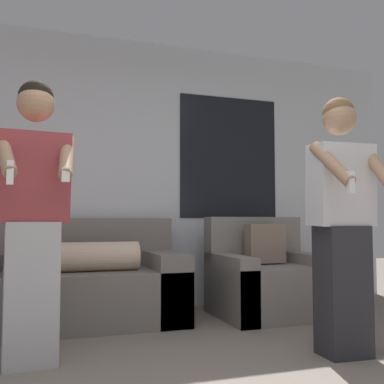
{
  "coord_description": "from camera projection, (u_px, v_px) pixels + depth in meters",
  "views": [
    {
      "loc": [
        -0.75,
        -1.67,
        0.86
      ],
      "look_at": [
        0.15,
        1.03,
        1.05
      ],
      "focal_mm": 42.0,
      "sensor_mm": 36.0,
      "label": 1
    }
  ],
  "objects": [
    {
      "name": "couch",
      "position": [
        77.0,
        286.0,
        3.8
      ],
      "size": [
        1.77,
        0.9,
        0.89
      ],
      "color": "slate",
      "rests_on": "ground_plane"
    },
    {
      "name": "person_left",
      "position": [
        33.0,
        217.0,
        2.74
      ],
      "size": [
        0.48,
        0.5,
        1.74
      ],
      "color": "#B2B2B7",
      "rests_on": "ground_plane"
    },
    {
      "name": "wall_back",
      "position": [
        124.0,
        172.0,
        4.47
      ],
      "size": [
        6.1,
        0.07,
        2.7
      ],
      "color": "silver",
      "rests_on": "ground_plane"
    },
    {
      "name": "person_right",
      "position": [
        342.0,
        221.0,
        2.93
      ],
      "size": [
        0.46,
        0.47,
        1.69
      ],
      "color": "#28282D",
      "rests_on": "ground_plane"
    },
    {
      "name": "armchair",
      "position": [
        267.0,
        281.0,
        4.14
      ],
      "size": [
        0.96,
        0.84,
        0.91
      ],
      "color": "slate",
      "rests_on": "ground_plane"
    }
  ]
}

